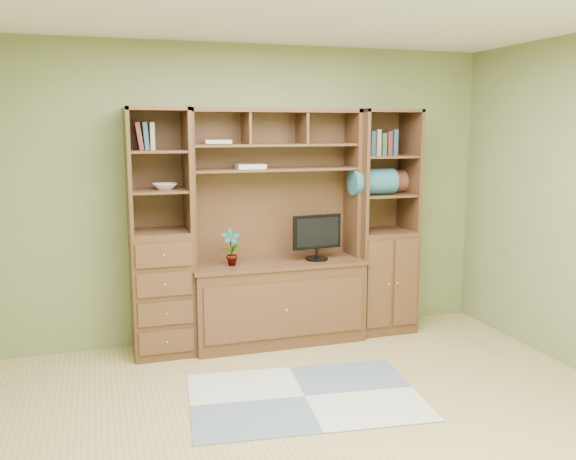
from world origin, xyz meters
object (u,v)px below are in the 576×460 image
object	(u,v)px
left_tower	(160,234)
right_tower	(383,222)
center_hutch	(278,228)
monitor	(317,229)

from	to	relation	value
left_tower	right_tower	distance (m)	2.02
left_tower	center_hutch	bearing A→B (deg)	-2.29
center_hutch	right_tower	world-z (taller)	same
monitor	right_tower	bearing A→B (deg)	0.82
left_tower	monitor	size ratio (longest dim) A/B	3.70
center_hutch	left_tower	size ratio (longest dim) A/B	1.00
right_tower	monitor	size ratio (longest dim) A/B	3.70
left_tower	monitor	distance (m)	1.35
left_tower	right_tower	size ratio (longest dim) A/B	1.00
center_hutch	monitor	world-z (taller)	center_hutch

